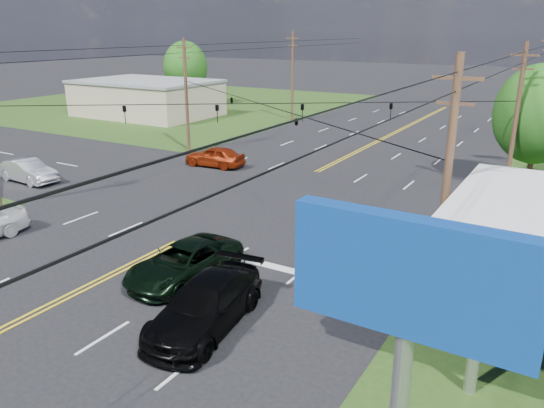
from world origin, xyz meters
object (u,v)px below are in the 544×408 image
Objects in this scene: pole_se at (446,192)px; sedan_silver at (28,171)px; tree_far_l at (185,67)px; polesign_se at (402,373)px; pole_ne at (516,119)px; pole_left_far at (292,75)px; pickup_dkgreen at (184,262)px; pole_nw at (186,94)px; retail_nw at (147,99)px; suv_black at (206,305)px; pole_right_far at (544,87)px; tree_right_a at (538,114)px.

pole_se is 29.79m from sedan_silver.
pole_se reaches higher than tree_far_l.
pole_ne is at bearing 94.50° from polesign_se.
pickup_dkgreen is (16.00, -38.99, -4.39)m from pole_left_far.
polesign_se reaches higher than pickup_dkgreen.
pole_ne is 50.54m from tree_far_l.
pickup_dkgreen is at bearing -51.32° from pole_nw.
pole_ne is at bearing 66.34° from pickup_dkgreen.
sedan_silver is (-29.18, -13.68, -4.12)m from pole_ne.
pole_nw is 19.00m from pole_left_far.
retail_nw is 63.43m from polesign_se.
retail_nw is 50.69m from suv_black.
pole_right_far is 44.03m from sedan_silver.
pole_left_far is 1.69× the size of suv_black.
pole_ne is at bearing -62.47° from sedan_silver.
pole_nw is at bearing 131.60° from pickup_dkgreen.
tree_far_l is at bearing 168.11° from pole_left_far.
tree_right_a is at bearing -30.65° from pole_left_far.
pole_ne reaches higher than polesign_se.
pole_right_far is 1.78× the size of pickup_dkgreen.
pickup_dkgreen is at bearing -168.77° from pole_se.
pole_nw reaches higher than suv_black.
pole_ne is at bearing -16.82° from retail_nw.
pickup_dkgreen is at bearing 138.47° from polesign_se.
pole_left_far is at bearing 143.84° from pole_ne.
pole_left_far reaches higher than tree_far_l.
suv_black is at bearing -50.09° from tree_far_l.
pole_right_far is 1.69× the size of suv_black.
suv_black is 13.89m from polesign_se.
pole_nw is 26.00m from pole_ne.
retail_nw is 3.31× the size of sedan_silver.
tree_right_a reaches higher than pickup_dkgreen.
pole_nw is (-26.00, 18.00, 0.00)m from pole_se.
sedan_silver reaches higher than pickup_dkgreen.
retail_nw is 46.67m from pickup_dkgreen.
pickup_dkgreen is (-10.00, -1.99, -4.13)m from pole_se.
retail_nw is 1.60× the size of pole_left_far.
pole_left_far is 26.00m from pole_right_far.
pole_nw is at bearing 145.30° from pole_se.
tree_right_a is at bearing 64.90° from suv_black.
polesign_se is at bearing -87.21° from pole_right_far.
pole_right_far is at bearing -39.35° from sedan_silver.
pole_se is (43.00, -31.00, 2.92)m from retail_nw.
retail_nw is 1.83× the size of tree_far_l.
polesign_se is (9.33, -8.45, 5.88)m from suv_black.
suv_black is 1.22× the size of sedan_silver.
pole_se reaches higher than retail_nw.
pole_ne reaches higher than pickup_dkgreen.
pole_se reaches higher than sedan_silver.
polesign_se is at bearing -44.08° from retail_nw.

